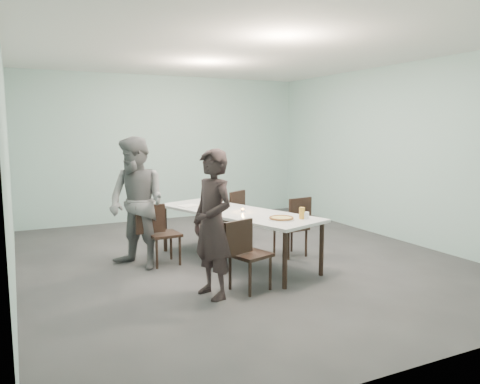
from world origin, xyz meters
name	(u,v)px	position (x,y,z in m)	size (l,w,h in m)	color
ground	(239,258)	(0.00, 0.00, 0.00)	(7.00, 7.00, 0.00)	#333335
room_shell	(239,121)	(0.00, 0.00, 2.03)	(6.02, 7.02, 3.01)	#9CC4BE
table	(236,215)	(-0.12, -0.16, 0.69)	(1.68, 2.75, 0.75)	white
chair_near_left	(245,250)	(-0.55, -1.30, 0.50)	(0.65, 0.53, 0.87)	black
chair_far_left	(158,230)	(-1.16, 0.21, 0.50)	(0.62, 0.45, 0.87)	black
chair_near_right	(295,223)	(0.84, -0.18, 0.50)	(0.63, 0.47, 0.87)	black
chair_far_right	(234,214)	(0.33, 0.90, 0.50)	(0.64, 0.57, 0.87)	black
diner_near	(213,224)	(-0.96, -1.28, 0.85)	(0.62, 0.41, 1.69)	black
diner_far	(137,203)	(-1.45, 0.21, 0.91)	(0.88, 0.69, 1.81)	slate
pizza	(281,218)	(0.13, -0.99, 0.77)	(0.34, 0.34, 0.04)	white
side_plate	(276,215)	(0.20, -0.73, 0.76)	(0.18, 0.18, 0.01)	white
beer_glass	(302,213)	(0.39, -1.06, 0.82)	(0.08, 0.08, 0.15)	gold
water_tumbler	(306,215)	(0.44, -1.08, 0.80)	(0.08, 0.08, 0.09)	silver
tealight	(243,211)	(-0.07, -0.26, 0.77)	(0.06, 0.06, 0.05)	silver
amber_tumbler	(202,203)	(-0.40, 0.45, 0.79)	(0.07, 0.07, 0.08)	gold
menu	(189,206)	(-0.58, 0.57, 0.75)	(0.30, 0.22, 0.01)	silver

